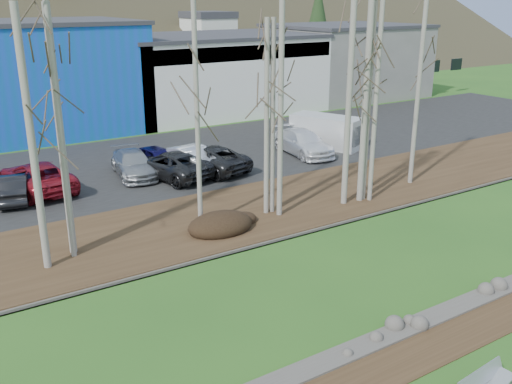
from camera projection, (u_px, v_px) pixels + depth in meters
ground at (505, 376)px, 15.71m from camera, size 200.00×200.00×0.00m
dirt_strip at (444, 339)px, 17.38m from camera, size 80.00×1.80×0.03m
near_bank_rocks at (419, 324)px, 18.18m from camera, size 80.00×0.80×0.50m
river at (335, 275)px, 21.44m from camera, size 80.00×8.00×0.90m
far_bank_rocks at (274, 238)px, 24.71m from camera, size 80.00×0.80×0.46m
far_bank at (236, 214)px, 27.23m from camera, size 80.00×7.00×0.15m
parking_lot at (150, 163)px, 35.59m from camera, size 80.00×14.00×0.14m
building_white at (211, 73)px, 51.78m from camera, size 18.36×12.24×6.80m
building_grey at (345, 60)px, 59.90m from camera, size 14.28×12.24×7.30m
dirt_mound at (220, 224)px, 25.06m from camera, size 3.03×2.14×0.59m
birch_0 at (32, 144)px, 20.19m from camera, size 0.28×0.28×9.64m
birch_1 at (61, 137)px, 21.12m from camera, size 0.21×0.21×9.66m
birch_2 at (61, 135)px, 21.47m from camera, size 0.29×0.29×9.61m
birch_3 at (197, 104)px, 23.77m from camera, size 0.21×0.21×11.02m
birch_4 at (281, 108)px, 25.35m from camera, size 0.25×0.25×10.11m
birch_5 at (273, 119)px, 25.96m from camera, size 0.23×0.23×8.94m
birch_6 at (376, 101)px, 27.33m from camera, size 0.23×0.23×10.02m
birch_7 at (365, 104)px, 27.34m from camera, size 0.30×0.30×9.80m
birch_8 at (349, 103)px, 26.87m from camera, size 0.29×0.29×10.08m
birch_9 at (419, 78)px, 29.80m from camera, size 0.24×0.24×11.53m
birch_10 at (368, 100)px, 27.51m from camera, size 0.29×0.29×10.08m
birch_11 at (267, 120)px, 25.79m from camera, size 0.23×0.23×8.94m
car_1 at (13, 187)px, 28.72m from camera, size 2.40×4.38×1.37m
car_2 at (37, 177)px, 30.03m from camera, size 3.35×5.99×1.58m
car_3 at (133, 164)px, 32.66m from camera, size 2.71×5.11×1.41m
car_4 at (159, 159)px, 33.69m from camera, size 2.36×4.37×1.41m
car_5 at (185, 158)px, 33.61m from camera, size 2.39×5.00×1.58m
car_6 at (209, 158)px, 33.60m from camera, size 3.70×5.91×1.52m
car_7 at (303, 142)px, 37.20m from camera, size 2.78×5.58×1.56m
car_8 at (171, 164)px, 32.36m from camera, size 3.70×5.91×1.52m
van_white at (329, 132)px, 38.94m from camera, size 3.69×5.23×2.11m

